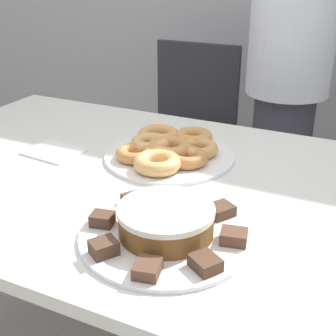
# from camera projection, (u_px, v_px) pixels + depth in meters

# --- Properties ---
(table) EXTENTS (1.69, 0.93, 0.73)m
(table) POSITION_uv_depth(u_px,v_px,m) (181.00, 213.00, 1.16)
(table) COLOR silver
(table) RESTS_ON ground_plane
(person_standing) EXTENTS (0.31, 0.31, 1.55)m
(person_standing) POSITION_uv_depth(u_px,v_px,m) (288.00, 74.00, 1.73)
(person_standing) COLOR #383842
(person_standing) RESTS_ON ground_plane
(office_chair_left) EXTENTS (0.45, 0.45, 0.87)m
(office_chair_left) POSITION_uv_depth(u_px,v_px,m) (185.00, 149.00, 2.17)
(office_chair_left) COLOR black
(office_chair_left) RESTS_ON ground_plane
(plate_cake) EXTENTS (0.34, 0.34, 0.01)m
(plate_cake) POSITION_uv_depth(u_px,v_px,m) (166.00, 235.00, 0.92)
(plate_cake) COLOR white
(plate_cake) RESTS_ON table
(plate_donuts) EXTENTS (0.35, 0.35, 0.01)m
(plate_donuts) POSITION_uv_depth(u_px,v_px,m) (169.00, 156.00, 1.27)
(plate_donuts) COLOR white
(plate_donuts) RESTS_ON table
(frosted_cake) EXTENTS (0.19, 0.19, 0.06)m
(frosted_cake) POSITION_uv_depth(u_px,v_px,m) (166.00, 220.00, 0.90)
(frosted_cake) COLOR brown
(frosted_cake) RESTS_ON plate_cake
(lamington_0) EXTENTS (0.07, 0.07, 0.02)m
(lamington_0) POSITION_uv_depth(u_px,v_px,m) (135.00, 200.00, 1.01)
(lamington_0) COLOR #513828
(lamington_0) RESTS_ON plate_cake
(lamington_1) EXTENTS (0.05, 0.05, 0.03)m
(lamington_1) POSITION_uv_depth(u_px,v_px,m) (102.00, 219.00, 0.94)
(lamington_1) COLOR #513828
(lamington_1) RESTS_ON plate_cake
(lamington_2) EXTENTS (0.06, 0.06, 0.03)m
(lamington_2) POSITION_uv_depth(u_px,v_px,m) (104.00, 247.00, 0.85)
(lamington_2) COLOR #513828
(lamington_2) RESTS_ON plate_cake
(lamington_3) EXTENTS (0.05, 0.06, 0.02)m
(lamington_3) POSITION_uv_depth(u_px,v_px,m) (147.00, 269.00, 0.79)
(lamington_3) COLOR brown
(lamington_3) RESTS_ON plate_cake
(lamington_4) EXTENTS (0.07, 0.06, 0.02)m
(lamington_4) POSITION_uv_depth(u_px,v_px,m) (205.00, 263.00, 0.81)
(lamington_4) COLOR #513828
(lamington_4) RESTS_ON plate_cake
(lamington_5) EXTENTS (0.06, 0.05, 0.02)m
(lamington_5) POSITION_uv_depth(u_px,v_px,m) (234.00, 237.00, 0.88)
(lamington_5) COLOR brown
(lamington_5) RESTS_ON plate_cake
(lamington_6) EXTENTS (0.07, 0.07, 0.02)m
(lamington_6) POSITION_uv_depth(u_px,v_px,m) (220.00, 210.00, 0.97)
(lamington_6) COLOR #513828
(lamington_6) RESTS_ON plate_cake
(lamington_7) EXTENTS (0.06, 0.06, 0.02)m
(lamington_7) POSITION_uv_depth(u_px,v_px,m) (180.00, 197.00, 1.03)
(lamington_7) COLOR #513828
(lamington_7) RESTS_ON plate_cake
(donut_0) EXTENTS (0.13, 0.13, 0.04)m
(donut_0) POSITION_uv_depth(u_px,v_px,m) (169.00, 148.00, 1.26)
(donut_0) COLOR #D18E4C
(donut_0) RESTS_ON plate_donuts
(donut_1) EXTENTS (0.12, 0.12, 0.03)m
(donut_1) POSITION_uv_depth(u_px,v_px,m) (158.00, 135.00, 1.36)
(donut_1) COLOR tan
(donut_1) RESTS_ON plate_donuts
(donut_2) EXTENTS (0.11, 0.11, 0.04)m
(donut_2) POSITION_uv_depth(u_px,v_px,m) (150.00, 144.00, 1.29)
(donut_2) COLOR #E5AD66
(donut_2) RESTS_ON plate_donuts
(donut_3) EXTENTS (0.10, 0.10, 0.03)m
(donut_3) POSITION_uv_depth(u_px,v_px,m) (135.00, 154.00, 1.24)
(donut_3) COLOR #C68447
(donut_3) RESTS_ON plate_donuts
(donut_4) EXTENTS (0.12, 0.12, 0.04)m
(donut_4) POSITION_uv_depth(u_px,v_px,m) (157.00, 163.00, 1.17)
(donut_4) COLOR #E5AD66
(donut_4) RESTS_ON plate_donuts
(donut_5) EXTENTS (0.11, 0.11, 0.03)m
(donut_5) POSITION_uv_depth(u_px,v_px,m) (187.00, 157.00, 1.21)
(donut_5) COLOR #C68447
(donut_5) RESTS_ON plate_donuts
(donut_6) EXTENTS (0.11, 0.11, 0.03)m
(donut_6) POSITION_uv_depth(u_px,v_px,m) (198.00, 149.00, 1.27)
(donut_6) COLOR tan
(donut_6) RESTS_ON plate_donuts
(donut_7) EXTENTS (0.11, 0.11, 0.04)m
(donut_7) POSITION_uv_depth(u_px,v_px,m) (193.00, 137.00, 1.34)
(donut_7) COLOR #D18E4C
(donut_7) RESTS_ON plate_donuts
(napkin) EXTENTS (0.16, 0.13, 0.01)m
(napkin) POSITION_uv_depth(u_px,v_px,m) (54.00, 152.00, 1.31)
(napkin) COLOR white
(napkin) RESTS_ON table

